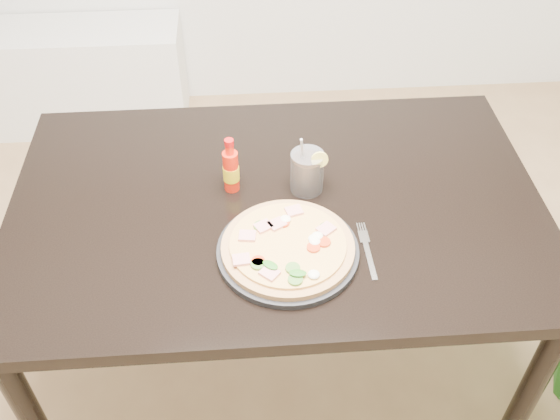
{
  "coord_description": "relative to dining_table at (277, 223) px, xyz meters",
  "views": [
    {
      "loc": [
        0.18,
        -0.62,
        1.86
      ],
      "look_at": [
        0.26,
        0.46,
        0.83
      ],
      "focal_mm": 40.0,
      "sensor_mm": 36.0,
      "label": 1
    }
  ],
  "objects": [
    {
      "name": "fork",
      "position": [
        0.21,
        -0.19,
        0.09
      ],
      "size": [
        0.02,
        0.19,
        0.0
      ],
      "rotation": [
        0.0,
        0.0,
        0.02
      ],
      "color": "silver",
      "rests_on": "dining_table"
    },
    {
      "name": "dining_table",
      "position": [
        0.0,
        0.0,
        0.0
      ],
      "size": [
        1.4,
        0.9,
        0.75
      ],
      "color": "black",
      "rests_on": "ground"
    },
    {
      "name": "media_console",
      "position": [
        -1.06,
        1.49,
        -0.42
      ],
      "size": [
        1.4,
        0.34,
        0.5
      ],
      "primitive_type": "cube",
      "color": "white",
      "rests_on": "ground"
    },
    {
      "name": "pizza",
      "position": [
        0.01,
        -0.19,
        0.11
      ],
      "size": [
        0.32,
        0.32,
        0.03
      ],
      "color": "tan",
      "rests_on": "plate"
    },
    {
      "name": "plate",
      "position": [
        0.01,
        -0.19,
        0.09
      ],
      "size": [
        0.34,
        0.34,
        0.02
      ],
      "primitive_type": "cylinder",
      "color": "black",
      "rests_on": "dining_table"
    },
    {
      "name": "hot_sauce_bottle",
      "position": [
        -0.12,
        0.06,
        0.15
      ],
      "size": [
        0.05,
        0.05,
        0.16
      ],
      "rotation": [
        0.0,
        0.0,
        0.29
      ],
      "color": "red",
      "rests_on": "dining_table"
    },
    {
      "name": "cola_cup",
      "position": [
        0.08,
        0.04,
        0.14
      ],
      "size": [
        0.09,
        0.09,
        0.18
      ],
      "rotation": [
        0.0,
        0.0,
        -0.23
      ],
      "color": "black",
      "rests_on": "dining_table"
    }
  ]
}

